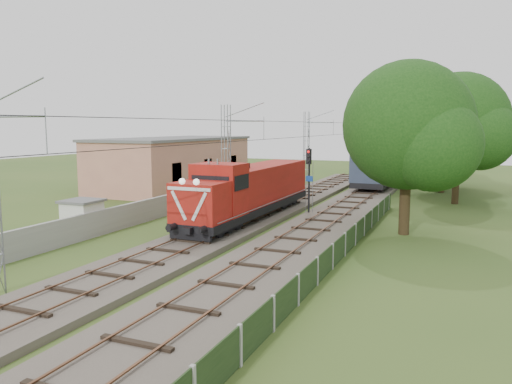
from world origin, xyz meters
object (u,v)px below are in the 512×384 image
at_px(locomotive, 250,190).
at_px(signal_post, 309,170).
at_px(coach_rake, 417,147).
at_px(relay_hut, 82,217).

relative_size(locomotive, signal_post, 3.34).
bearing_deg(locomotive, coach_rake, 85.51).
distance_m(signal_post, relay_hut, 15.48).
relative_size(coach_rake, relay_hut, 45.22).
bearing_deg(coach_rake, signal_post, -91.76).
height_order(locomotive, relay_hut, locomotive).
bearing_deg(relay_hut, signal_post, 46.46).
distance_m(locomotive, relay_hut, 10.82).
xyz_separation_m(coach_rake, relay_hut, (-12.40, -71.48, -1.58)).
bearing_deg(coach_rake, relay_hut, -99.84).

